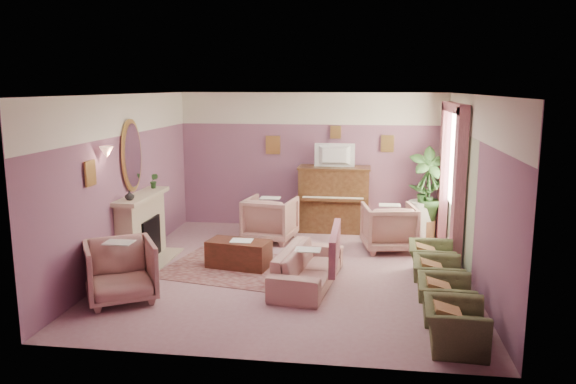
# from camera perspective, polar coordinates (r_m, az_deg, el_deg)

# --- Properties ---
(floor) EXTENTS (5.50, 6.00, 0.01)m
(floor) POSITION_cam_1_polar(r_m,az_deg,el_deg) (9.09, 0.43, -8.06)
(floor) COLOR #A3757E
(floor) RESTS_ON ground
(ceiling) EXTENTS (5.50, 6.00, 0.01)m
(ceiling) POSITION_cam_1_polar(r_m,az_deg,el_deg) (8.61, 0.46, 9.88)
(ceiling) COLOR white
(ceiling) RESTS_ON wall_back
(wall_back) EXTENTS (5.50, 0.02, 2.80)m
(wall_back) POSITION_cam_1_polar(r_m,az_deg,el_deg) (11.69, 2.38, 3.20)
(wall_back) COLOR #6D4B69
(wall_back) RESTS_ON floor
(wall_front) EXTENTS (5.50, 0.02, 2.80)m
(wall_front) POSITION_cam_1_polar(r_m,az_deg,el_deg) (5.85, -3.42, -4.42)
(wall_front) COLOR #6D4B69
(wall_front) RESTS_ON floor
(wall_left) EXTENTS (0.02, 6.00, 2.80)m
(wall_left) POSITION_cam_1_polar(r_m,az_deg,el_deg) (9.49, -16.24, 1.04)
(wall_left) COLOR #6D4B69
(wall_left) RESTS_ON floor
(wall_right) EXTENTS (0.02, 6.00, 2.80)m
(wall_right) POSITION_cam_1_polar(r_m,az_deg,el_deg) (8.82, 18.46, 0.20)
(wall_right) COLOR #6D4B69
(wall_right) RESTS_ON floor
(picture_rail_band) EXTENTS (5.50, 0.01, 0.65)m
(picture_rail_band) POSITION_cam_1_polar(r_m,az_deg,el_deg) (11.59, 2.41, 8.47)
(picture_rail_band) COLOR silver
(picture_rail_band) RESTS_ON wall_back
(stripe_panel) EXTENTS (0.01, 3.00, 2.15)m
(stripe_panel) POSITION_cam_1_polar(r_m,az_deg,el_deg) (10.13, 16.97, -0.28)
(stripe_panel) COLOR #B2C29A
(stripe_panel) RESTS_ON wall_right
(fireplace_surround) EXTENTS (0.30, 1.40, 1.10)m
(fireplace_surround) POSITION_cam_1_polar(r_m,az_deg,el_deg) (9.78, -14.65, -3.70)
(fireplace_surround) COLOR #C9B590
(fireplace_surround) RESTS_ON floor
(fireplace_inset) EXTENTS (0.18, 0.72, 0.68)m
(fireplace_inset) POSITION_cam_1_polar(r_m,az_deg,el_deg) (9.78, -14.07, -4.58)
(fireplace_inset) COLOR black
(fireplace_inset) RESTS_ON floor
(fire_ember) EXTENTS (0.06, 0.54, 0.10)m
(fire_ember) POSITION_cam_1_polar(r_m,az_deg,el_deg) (9.82, -13.80, -5.60)
(fire_ember) COLOR #FF6800
(fire_ember) RESTS_ON floor
(mantel_shelf) EXTENTS (0.40, 1.55, 0.07)m
(mantel_shelf) POSITION_cam_1_polar(r_m,az_deg,el_deg) (9.65, -14.64, -0.42)
(mantel_shelf) COLOR #C9B590
(mantel_shelf) RESTS_ON fireplace_surround
(hearth) EXTENTS (0.55, 1.50, 0.02)m
(hearth) POSITION_cam_1_polar(r_m,az_deg,el_deg) (9.85, -13.42, -6.79)
(hearth) COLOR #C9B590
(hearth) RESTS_ON floor
(mirror_frame) EXTENTS (0.04, 0.72, 1.20)m
(mirror_frame) POSITION_cam_1_polar(r_m,az_deg,el_deg) (9.60, -15.61, 3.59)
(mirror_frame) COLOR tan
(mirror_frame) RESTS_ON wall_left
(mirror_glass) EXTENTS (0.01, 0.60, 1.06)m
(mirror_glass) POSITION_cam_1_polar(r_m,az_deg,el_deg) (9.59, -15.47, 3.59)
(mirror_glass) COLOR silver
(mirror_glass) RESTS_ON wall_left
(sconce_shade) EXTENTS (0.20, 0.20, 0.16)m
(sconce_shade) POSITION_cam_1_polar(r_m,az_deg,el_deg) (8.60, -17.95, 3.88)
(sconce_shade) COLOR #FFB088
(sconce_shade) RESTS_ON wall_left
(piano) EXTENTS (1.40, 0.60, 1.30)m
(piano) POSITION_cam_1_polar(r_m,az_deg,el_deg) (11.46, 4.68, -0.78)
(piano) COLOR #4E301A
(piano) RESTS_ON floor
(piano_keyshelf) EXTENTS (1.30, 0.12, 0.06)m
(piano_keyshelf) POSITION_cam_1_polar(r_m,az_deg,el_deg) (11.10, 4.58, -0.78)
(piano_keyshelf) COLOR #4E301A
(piano_keyshelf) RESTS_ON piano
(piano_keys) EXTENTS (1.20, 0.08, 0.02)m
(piano_keys) POSITION_cam_1_polar(r_m,az_deg,el_deg) (11.09, 4.58, -0.58)
(piano_keys) COLOR white
(piano_keys) RESTS_ON piano
(piano_top) EXTENTS (1.45, 0.65, 0.04)m
(piano_top) POSITION_cam_1_polar(r_m,az_deg,el_deg) (11.35, 4.73, 2.49)
(piano_top) COLOR #4E301A
(piano_top) RESTS_ON piano
(television) EXTENTS (0.80, 0.12, 0.48)m
(television) POSITION_cam_1_polar(r_m,az_deg,el_deg) (11.26, 4.74, 3.91)
(television) COLOR black
(television) RESTS_ON piano
(print_back_left) EXTENTS (0.30, 0.03, 0.38)m
(print_back_left) POSITION_cam_1_polar(r_m,az_deg,el_deg) (11.71, -1.54, 4.80)
(print_back_left) COLOR tan
(print_back_left) RESTS_ON wall_back
(print_back_right) EXTENTS (0.26, 0.03, 0.34)m
(print_back_right) POSITION_cam_1_polar(r_m,az_deg,el_deg) (11.56, 10.07, 4.86)
(print_back_right) COLOR tan
(print_back_right) RESTS_ON wall_back
(print_back_mid) EXTENTS (0.22, 0.03, 0.26)m
(print_back_mid) POSITION_cam_1_polar(r_m,az_deg,el_deg) (11.55, 4.87, 6.08)
(print_back_mid) COLOR tan
(print_back_mid) RESTS_ON wall_back
(print_left_wall) EXTENTS (0.03, 0.28, 0.36)m
(print_left_wall) POSITION_cam_1_polar(r_m,az_deg,el_deg) (8.36, -19.44, 1.82)
(print_left_wall) COLOR tan
(print_left_wall) RESTS_ON wall_left
(window_blind) EXTENTS (0.03, 1.40, 1.80)m
(window_blind) POSITION_cam_1_polar(r_m,az_deg,el_deg) (10.28, 16.75, 3.41)
(window_blind) COLOR beige
(window_blind) RESTS_ON wall_right
(curtain_left) EXTENTS (0.16, 0.34, 2.60)m
(curtain_left) POSITION_cam_1_polar(r_m,az_deg,el_deg) (9.42, 16.97, 0.31)
(curtain_left) COLOR #9F5666
(curtain_left) RESTS_ON floor
(curtain_right) EXTENTS (0.16, 0.34, 2.60)m
(curtain_right) POSITION_cam_1_polar(r_m,az_deg,el_deg) (11.22, 15.54, 1.99)
(curtain_right) COLOR #9F5666
(curtain_right) RESTS_ON floor
(pelmet) EXTENTS (0.16, 2.20, 0.16)m
(pelmet) POSITION_cam_1_polar(r_m,az_deg,el_deg) (10.20, 16.56, 8.22)
(pelmet) COLOR #9F5666
(pelmet) RESTS_ON wall_right
(mantel_plant) EXTENTS (0.16, 0.16, 0.28)m
(mantel_plant) POSITION_cam_1_polar(r_m,az_deg,el_deg) (10.12, -13.45, 1.11)
(mantel_plant) COLOR #294F22
(mantel_plant) RESTS_ON mantel_shelf
(mantel_vase) EXTENTS (0.16, 0.16, 0.16)m
(mantel_vase) POSITION_cam_1_polar(r_m,az_deg,el_deg) (9.17, -15.81, -0.35)
(mantel_vase) COLOR silver
(mantel_vase) RESTS_ON mantel_shelf
(area_rug) EXTENTS (2.80, 2.24, 0.01)m
(area_rug) POSITION_cam_1_polar(r_m,az_deg,el_deg) (9.24, -4.42, -7.75)
(area_rug) COLOR #865350
(area_rug) RESTS_ON floor
(coffee_table) EXTENTS (1.07, 0.67, 0.45)m
(coffee_table) POSITION_cam_1_polar(r_m,az_deg,el_deg) (9.25, -5.02, -6.30)
(coffee_table) COLOR #4C2517
(coffee_table) RESTS_ON floor
(table_paper) EXTENTS (0.35, 0.28, 0.01)m
(table_paper) POSITION_cam_1_polar(r_m,az_deg,el_deg) (9.18, -4.74, -4.94)
(table_paper) COLOR white
(table_paper) RESTS_ON coffee_table
(sofa) EXTENTS (0.63, 1.89, 0.76)m
(sofa) POSITION_cam_1_polar(r_m,az_deg,el_deg) (8.40, 2.02, -6.91)
(sofa) COLOR tan
(sofa) RESTS_ON floor
(sofa_throw) EXTENTS (0.10, 1.43, 0.52)m
(sofa_throw) POSITION_cam_1_polar(r_m,az_deg,el_deg) (8.31, 4.79, -5.57)
(sofa_throw) COLOR #9F5666
(sofa_throw) RESTS_ON sofa
(floral_armchair_left) EXTENTS (0.90, 0.90, 0.94)m
(floral_armchair_left) POSITION_cam_1_polar(r_m,az_deg,el_deg) (10.75, -1.81, -2.51)
(floral_armchair_left) COLOR tan
(floral_armchair_left) RESTS_ON floor
(floral_armchair_right) EXTENTS (0.90, 0.90, 0.94)m
(floral_armchair_right) POSITION_cam_1_polar(r_m,az_deg,el_deg) (10.27, 10.23, -3.30)
(floral_armchair_right) COLOR tan
(floral_armchair_right) RESTS_ON floor
(floral_armchair_front) EXTENTS (0.90, 0.90, 0.94)m
(floral_armchair_front) POSITION_cam_1_polar(r_m,az_deg,el_deg) (8.10, -16.68, -7.41)
(floral_armchair_front) COLOR tan
(floral_armchair_front) RESTS_ON floor
(olive_chair_a) EXTENTS (0.56, 0.80, 0.69)m
(olive_chair_a) POSITION_cam_1_polar(r_m,az_deg,el_deg) (6.74, 16.64, -12.25)
(olive_chair_a) COLOR #5C663A
(olive_chair_a) RESTS_ON floor
(olive_chair_b) EXTENTS (0.56, 0.80, 0.69)m
(olive_chair_b) POSITION_cam_1_polar(r_m,az_deg,el_deg) (7.49, 15.71, -9.83)
(olive_chair_b) COLOR #5C663A
(olive_chair_b) RESTS_ON floor
(olive_chair_c) EXTENTS (0.56, 0.80, 0.69)m
(olive_chair_c) POSITION_cam_1_polar(r_m,az_deg,el_deg) (8.26, 14.97, -7.85)
(olive_chair_c) COLOR #5C663A
(olive_chair_c) RESTS_ON floor
(olive_chair_d) EXTENTS (0.56, 0.80, 0.69)m
(olive_chair_d) POSITION_cam_1_polar(r_m,az_deg,el_deg) (9.04, 14.35, -6.21)
(olive_chair_d) COLOR #5C663A
(olive_chair_d) RESTS_ON floor
(side_table) EXTENTS (0.52, 0.52, 0.70)m
(side_table) POSITION_cam_1_polar(r_m,az_deg,el_deg) (11.39, 13.38, -2.65)
(side_table) COLOR silver
(side_table) RESTS_ON floor
(side_plant_big) EXTENTS (0.30, 0.30, 0.34)m
(side_plant_big) POSITION_cam_1_polar(r_m,az_deg,el_deg) (11.29, 13.50, -0.08)
(side_plant_big) COLOR #294F22
(side_plant_big) RESTS_ON side_table
(side_plant_small) EXTENTS (0.16, 0.16, 0.28)m
(side_plant_small) POSITION_cam_1_polar(r_m,az_deg,el_deg) (11.21, 14.15, -0.34)
(side_plant_small) COLOR #294F22
(side_plant_small) RESTS_ON side_table
(palm_pot) EXTENTS (0.34, 0.34, 0.34)m
(palm_pot) POSITION_cam_1_polar(r_m,az_deg,el_deg) (11.37, 13.86, -3.63)
(palm_pot) COLOR brown
(palm_pot) RESTS_ON floor
(palm_plant) EXTENTS (0.76, 0.76, 1.44)m
(palm_plant) POSITION_cam_1_polar(r_m,az_deg,el_deg) (11.19, 14.07, 0.79)
(palm_plant) COLOR #294F22
(palm_plant) RESTS_ON palm_pot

